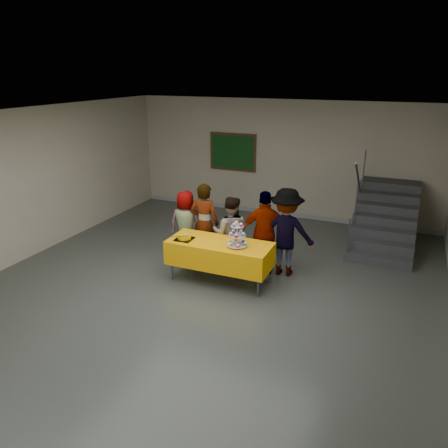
% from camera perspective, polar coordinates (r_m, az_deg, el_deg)
% --- Properties ---
extents(room_shell, '(10.00, 10.04, 3.02)m').
position_cam_1_polar(room_shell, '(6.75, -4.03, 6.12)').
color(room_shell, '#4C514C').
rests_on(room_shell, ground).
extents(bake_table, '(1.88, 0.78, 0.77)m').
position_cam_1_polar(bake_table, '(7.90, -0.57, -3.82)').
color(bake_table, '#595960').
rests_on(bake_table, ground).
extents(cupcake_stand, '(0.38, 0.38, 0.44)m').
position_cam_1_polar(cupcake_stand, '(7.59, 1.72, -1.73)').
color(cupcake_stand, silver).
rests_on(cupcake_stand, bake_table).
extents(bear_cake, '(0.32, 0.36, 0.12)m').
position_cam_1_polar(bear_cake, '(7.96, -5.20, -1.62)').
color(bear_cake, black).
rests_on(bear_cake, bake_table).
extents(schoolchild_a, '(0.73, 0.52, 1.41)m').
position_cam_1_polar(schoolchild_a, '(8.94, -5.00, -0.05)').
color(schoolchild_a, slate).
rests_on(schoolchild_a, ground).
extents(schoolchild_b, '(0.64, 0.46, 1.62)m').
position_cam_1_polar(schoolchild_b, '(8.65, -2.58, 0.09)').
color(schoolchild_b, slate).
rests_on(schoolchild_b, ground).
extents(schoolchild_c, '(0.82, 0.70, 1.45)m').
position_cam_1_polar(schoolchild_c, '(8.36, 0.85, -1.20)').
color(schoolchild_c, slate).
rests_on(schoolchild_c, ground).
extents(schoolchild_d, '(1.02, 0.69, 1.61)m').
position_cam_1_polar(schoolchild_d, '(8.18, 5.38, -1.18)').
color(schoolchild_d, slate).
rests_on(schoolchild_d, ground).
extents(schoolchild_e, '(1.15, 0.76, 1.68)m').
position_cam_1_polar(schoolchild_e, '(8.18, 8.08, -1.06)').
color(schoolchild_e, slate).
rests_on(schoolchild_e, ground).
extents(staircase, '(1.30, 2.40, 2.04)m').
position_cam_1_polar(staircase, '(10.45, 20.29, 0.47)').
color(staircase, '#424447').
rests_on(staircase, ground).
extents(noticeboard, '(1.30, 0.05, 1.00)m').
position_cam_1_polar(noticeboard, '(11.81, 1.15, 9.38)').
color(noticeboard, '#472B16').
rests_on(noticeboard, ground).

